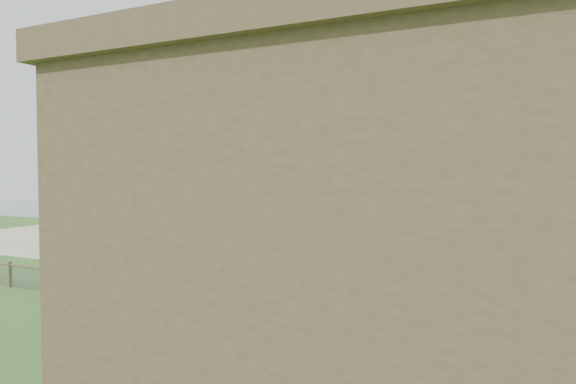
# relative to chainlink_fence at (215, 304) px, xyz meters

# --- Properties ---
(ground) EXTENTS (160.00, 160.00, 0.00)m
(ground) POSITION_rel_chainlink_fence_xyz_m (0.00, -6.00, -0.55)
(ground) COLOR #285F20
(ground) RESTS_ON ground
(sand_beach) EXTENTS (72.00, 20.00, 0.02)m
(sand_beach) POSITION_rel_chainlink_fence_xyz_m (0.00, 16.00, -0.55)
(sand_beach) COLOR #BFB08A
(sand_beach) RESTS_ON ground
(ocean) EXTENTS (160.00, 68.00, 0.02)m
(ocean) POSITION_rel_chainlink_fence_xyz_m (0.00, 60.00, -0.55)
(ocean) COLOR slate
(ocean) RESTS_ON ground
(chainlink_fence) EXTENTS (36.20, 0.20, 1.25)m
(chainlink_fence) POSITION_rel_chainlink_fence_xyz_m (0.00, 0.00, 0.00)
(chainlink_fence) COLOR brown
(chainlink_fence) RESTS_ON ground
(picnic_table) EXTENTS (1.86, 1.41, 0.79)m
(picnic_table) POSITION_rel_chainlink_fence_xyz_m (3.64, -3.96, -0.16)
(picnic_table) COLOR brown
(picnic_table) RESTS_ON ground
(octopus_kite) EXTENTS (4.42, 3.72, 7.75)m
(octopus_kite) POSITION_rel_chainlink_fence_xyz_m (-4.23, 10.67, 10.09)
(octopus_kite) COLOR #ED5125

